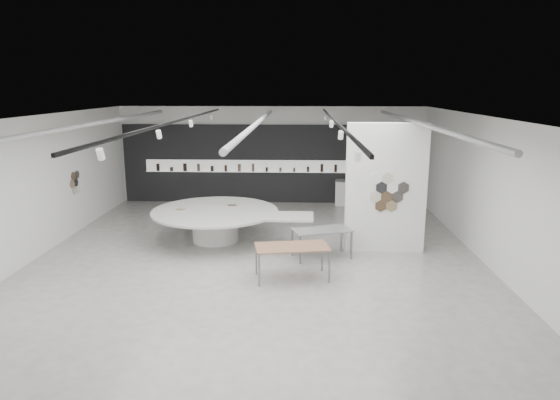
{
  "coord_description": "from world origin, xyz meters",
  "views": [
    {
      "loc": [
        1.11,
        -12.62,
        4.55
      ],
      "look_at": [
        0.56,
        1.2,
        1.39
      ],
      "focal_mm": 32.0,
      "sensor_mm": 36.0,
      "label": 1
    }
  ],
  "objects_px": {
    "partition_column": "(386,188)",
    "sample_table_stone": "(322,232)",
    "display_island": "(218,221)",
    "kitchen_counter": "(357,193)",
    "sample_table_wood": "(292,249)"
  },
  "relations": [
    {
      "from": "kitchen_counter",
      "to": "partition_column",
      "type": "bearing_deg",
      "value": -80.88
    },
    {
      "from": "partition_column",
      "to": "display_island",
      "type": "bearing_deg",
      "value": 171.79
    },
    {
      "from": "display_island",
      "to": "partition_column",
      "type": "bearing_deg",
      "value": -7.05
    },
    {
      "from": "sample_table_wood",
      "to": "sample_table_stone",
      "type": "height_order",
      "value": "sample_table_wood"
    },
    {
      "from": "display_island",
      "to": "kitchen_counter",
      "type": "xyz_separation_m",
      "value": [
        4.71,
        4.85,
        -0.13
      ]
    },
    {
      "from": "display_island",
      "to": "sample_table_wood",
      "type": "relative_size",
      "value": 2.59
    },
    {
      "from": "partition_column",
      "to": "kitchen_counter",
      "type": "bearing_deg",
      "value": 91.19
    },
    {
      "from": "sample_table_wood",
      "to": "display_island",
      "type": "bearing_deg",
      "value": 127.8
    },
    {
      "from": "display_island",
      "to": "sample_table_wood",
      "type": "xyz_separation_m",
      "value": [
        2.27,
        -2.93,
        0.13
      ]
    },
    {
      "from": "partition_column",
      "to": "sample_table_stone",
      "type": "relative_size",
      "value": 2.12
    },
    {
      "from": "display_island",
      "to": "sample_table_stone",
      "type": "bearing_deg",
      "value": -22.96
    },
    {
      "from": "partition_column",
      "to": "display_island",
      "type": "distance_m",
      "value": 5.01
    },
    {
      "from": "partition_column",
      "to": "sample_table_wood",
      "type": "bearing_deg",
      "value": -138.81
    },
    {
      "from": "sample_table_wood",
      "to": "partition_column",
      "type": "bearing_deg",
      "value": 41.19
    },
    {
      "from": "kitchen_counter",
      "to": "display_island",
      "type": "bearing_deg",
      "value": -126.26
    }
  ]
}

